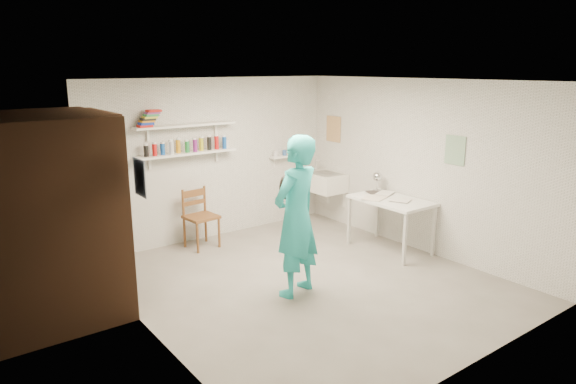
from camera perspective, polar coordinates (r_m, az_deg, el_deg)
floor at (r=6.35m, az=2.20°, el=-10.02°), size 4.00×4.50×0.02m
ceiling at (r=5.81m, az=2.42°, el=12.36°), size 4.00×4.50×0.02m
wall_back at (r=7.82m, az=-8.23°, el=3.67°), size 4.00×0.02×2.40m
wall_front at (r=4.52m, az=20.78°, el=-4.59°), size 4.00×0.02×2.40m
wall_left at (r=4.99m, az=-15.92°, el=-2.51°), size 0.02×4.50×2.40m
wall_right at (r=7.38m, az=14.52°, el=2.77°), size 0.02×4.50×2.40m
doorway_recess at (r=6.01m, az=-19.28°, el=-2.00°), size 0.02×0.90×2.00m
corridor_box at (r=5.83m, az=-25.94°, el=-2.58°), size 1.40×1.50×2.10m
door_lintel at (r=5.83m, az=-19.91°, el=8.02°), size 0.06×1.05×0.10m
door_jamb_near at (r=5.55m, az=-17.48°, el=-3.12°), size 0.06×0.10×2.00m
door_jamb_far at (r=6.48m, az=-20.48°, el=-0.98°), size 0.06×0.10×2.00m
shelf_lower at (r=7.45m, az=-11.16°, el=4.23°), size 1.50×0.22×0.03m
shelf_upper at (r=7.40m, az=-11.31°, el=7.29°), size 1.50×0.22×0.03m
ledge_shelf at (r=8.48m, az=0.11°, el=4.05°), size 0.70×0.14×0.03m
poster_left at (r=4.96m, az=-16.16°, el=1.55°), size 0.01×0.28×0.36m
poster_right_a at (r=8.53m, az=5.07°, el=6.98°), size 0.01×0.34×0.42m
poster_right_b at (r=6.99m, az=18.06°, el=4.44°), size 0.01×0.30×0.38m
belfast_sink at (r=8.45m, az=4.20°, el=1.08°), size 0.48×0.60×0.30m
man at (r=5.74m, az=0.92°, el=-2.74°), size 0.77×0.61×1.84m
wall_clock at (r=5.86m, az=0.14°, el=0.70°), size 0.33×0.13×0.33m
wooden_chair at (r=7.46m, az=-9.62°, el=-2.75°), size 0.46×0.44×0.91m
work_table at (r=7.41m, az=11.28°, el=-3.58°), size 0.68×1.13×0.75m
desk_lamp at (r=7.69m, az=9.92°, el=1.70°), size 0.14×0.14×0.14m
spray_cans at (r=7.44m, az=-11.20°, el=4.99°), size 1.34×0.06×0.17m
book_stack at (r=7.17m, az=-15.20°, el=7.90°), size 0.32×0.14×0.22m
ledge_pots at (r=8.47m, az=0.11°, el=4.45°), size 0.48×0.07×0.09m
papers at (r=7.31m, az=11.42°, el=-0.67°), size 0.30×0.22×0.02m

